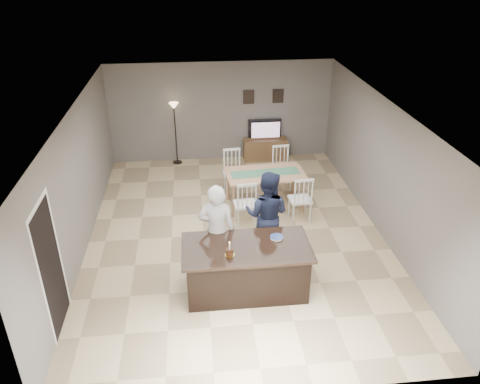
{
  "coord_description": "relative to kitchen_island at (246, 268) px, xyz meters",
  "views": [
    {
      "loc": [
        -0.79,
        -8.21,
        5.3
      ],
      "look_at": [
        0.06,
        -0.3,
        1.14
      ],
      "focal_mm": 35.0,
      "sensor_mm": 36.0,
      "label": 1
    }
  ],
  "objects": [
    {
      "name": "kitchen_island",
      "position": [
        0.0,
        0.0,
        0.0
      ],
      "size": [
        2.15,
        1.1,
        0.9
      ],
      "color": "black",
      "rests_on": "floor"
    },
    {
      "name": "picture_frames",
      "position": [
        1.15,
        5.78,
        1.3
      ],
      "size": [
        1.1,
        0.02,
        0.38
      ],
      "color": "black",
      "rests_on": "room_shell"
    },
    {
      "name": "dining_table",
      "position": [
        0.78,
        2.96,
        0.23
      ],
      "size": [
        1.82,
        2.08,
        1.07
      ],
      "rotation": [
        0.0,
        0.0,
        0.07
      ],
      "color": "#9D7755",
      "rests_on": "floor"
    },
    {
      "name": "floor_lamp",
      "position": [
        -1.25,
        5.59,
        0.87
      ],
      "size": [
        0.26,
        0.26,
        1.71
      ],
      "color": "black",
      "rests_on": "floor"
    },
    {
      "name": "floor",
      "position": [
        0.0,
        1.8,
        -0.45
      ],
      "size": [
        8.0,
        8.0,
        0.0
      ],
      "primitive_type": "plane",
      "color": "#D3B987",
      "rests_on": "ground"
    },
    {
      "name": "television",
      "position": [
        1.2,
        5.64,
        0.41
      ],
      "size": [
        0.91,
        0.12,
        0.53
      ],
      "primitive_type": "imported",
      "rotation": [
        0.0,
        0.0,
        3.14
      ],
      "color": "black",
      "rests_on": "tv_console"
    },
    {
      "name": "woman",
      "position": [
        -0.46,
        0.55,
        0.44
      ],
      "size": [
        0.7,
        0.51,
        1.78
      ],
      "primitive_type": "imported",
      "rotation": [
        0.0,
        0.0,
        3.0
      ],
      "color": "silver",
      "rests_on": "floor"
    },
    {
      "name": "doorway",
      "position": [
        -2.99,
        -0.5,
        0.8
      ],
      "size": [
        0.0,
        2.1,
        2.65
      ],
      "color": "black",
      "rests_on": "floor"
    },
    {
      "name": "plate_stack",
      "position": [
        0.54,
        0.19,
        0.46
      ],
      "size": [
        0.23,
        0.23,
        0.04
      ],
      "color": "white",
      "rests_on": "kitchen_island"
    },
    {
      "name": "man",
      "position": [
        0.51,
        1.02,
        0.42
      ],
      "size": [
        1.04,
        0.93,
        1.76
      ],
      "primitive_type": "imported",
      "rotation": [
        0.0,
        0.0,
        2.76
      ],
      "color": "#181D35",
      "rests_on": "floor"
    },
    {
      "name": "tv_console",
      "position": [
        1.2,
        5.57,
        -0.15
      ],
      "size": [
        1.2,
        0.4,
        0.6
      ],
      "primitive_type": "cube",
      "color": "brown",
      "rests_on": "floor"
    },
    {
      "name": "room_shell",
      "position": [
        0.0,
        1.8,
        1.22
      ],
      "size": [
        8.0,
        8.0,
        8.0
      ],
      "color": "slate",
      "rests_on": "floor"
    },
    {
      "name": "tv_screen_glow",
      "position": [
        1.2,
        5.56,
        0.42
      ],
      "size": [
        0.78,
        0.0,
        0.78
      ],
      "primitive_type": "plane",
      "rotation": [
        1.57,
        0.0,
        3.14
      ],
      "color": "#DB5718",
      "rests_on": "tv_console"
    },
    {
      "name": "birthday_cake",
      "position": [
        -0.3,
        -0.21,
        0.5
      ],
      "size": [
        0.16,
        0.16,
        0.25
      ],
      "color": "gold",
      "rests_on": "kitchen_island"
    }
  ]
}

